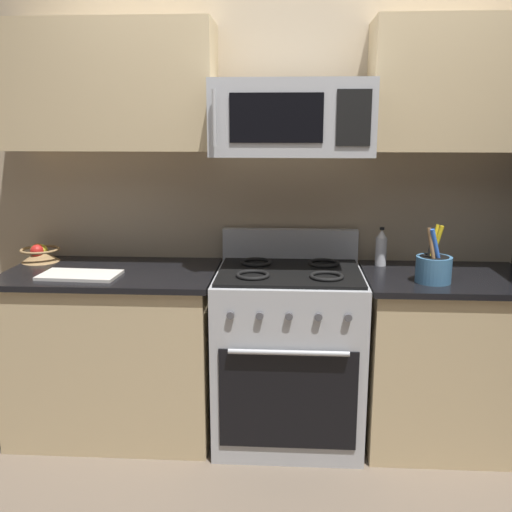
% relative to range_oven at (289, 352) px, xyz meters
% --- Properties ---
extents(ground_plane, '(16.00, 16.00, 0.00)m').
position_rel_range_oven_xyz_m(ground_plane, '(0.00, -0.64, -0.47)').
color(ground_plane, '#6B5B4C').
extents(wall_back, '(8.00, 0.10, 2.60)m').
position_rel_range_oven_xyz_m(wall_back, '(0.00, 0.40, 0.83)').
color(wall_back, tan).
rests_on(wall_back, ground).
extents(counter_left, '(1.11, 0.66, 0.91)m').
position_rel_range_oven_xyz_m(counter_left, '(-0.94, -0.00, -0.02)').
color(counter_left, tan).
rests_on(counter_left, ground).
extents(range_oven, '(0.76, 0.70, 1.09)m').
position_rel_range_oven_xyz_m(range_oven, '(0.00, 0.00, 0.00)').
color(range_oven, '#B2B5BA').
rests_on(range_oven, ground).
extents(counter_right, '(0.84, 0.66, 0.91)m').
position_rel_range_oven_xyz_m(counter_right, '(0.81, -0.00, -0.02)').
color(counter_right, tan).
rests_on(counter_right, ground).
extents(microwave, '(0.79, 0.44, 0.36)m').
position_rel_range_oven_xyz_m(microwave, '(-0.00, 0.03, 1.22)').
color(microwave, '#B2B5BA').
extents(upper_cabinets_left, '(1.10, 0.34, 0.65)m').
position_rel_range_oven_xyz_m(upper_cabinets_left, '(-0.95, 0.18, 1.38)').
color(upper_cabinets_left, tan).
extents(upper_cabinets_right, '(0.83, 0.34, 0.65)m').
position_rel_range_oven_xyz_m(upper_cabinets_right, '(0.82, 0.18, 1.38)').
color(upper_cabinets_right, tan).
extents(utensil_crock, '(0.17, 0.17, 0.28)m').
position_rel_range_oven_xyz_m(utensil_crock, '(0.70, -0.13, 0.51)').
color(utensil_crock, teal).
rests_on(utensil_crock, counter_right).
extents(fruit_basket, '(0.21, 0.21, 0.10)m').
position_rel_range_oven_xyz_m(fruit_basket, '(-1.41, 0.18, 0.48)').
color(fruit_basket, '#9E7A4C').
rests_on(fruit_basket, counter_left).
extents(apple_loose, '(0.07, 0.07, 0.07)m').
position_rel_range_oven_xyz_m(apple_loose, '(-1.42, 0.21, 0.47)').
color(apple_loose, red).
rests_on(apple_loose, counter_left).
extents(cutting_board, '(0.41, 0.23, 0.02)m').
position_rel_range_oven_xyz_m(cutting_board, '(-1.06, -0.13, 0.45)').
color(cutting_board, silver).
rests_on(cutting_board, counter_left).
extents(bottle_vinegar, '(0.06, 0.06, 0.21)m').
position_rel_range_oven_xyz_m(bottle_vinegar, '(0.50, 0.20, 0.53)').
color(bottle_vinegar, silver).
rests_on(bottle_vinegar, counter_right).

